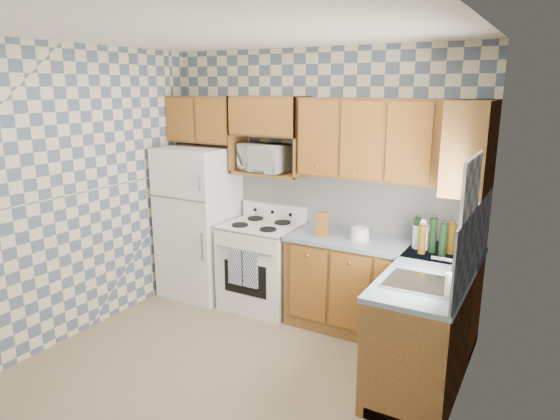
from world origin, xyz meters
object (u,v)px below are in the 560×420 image
object	(u,v)px
refrigerator	(199,222)
stove_body	(262,266)
electric_kettle	(422,237)
microwave	(266,158)

from	to	relation	value
refrigerator	stove_body	size ratio (longest dim) A/B	1.87
refrigerator	electric_kettle	bearing A→B (deg)	1.27
refrigerator	microwave	world-z (taller)	microwave
stove_body	electric_kettle	xyz separation A→B (m)	(1.66, 0.03, 0.57)
stove_body	microwave	world-z (taller)	microwave
electric_kettle	refrigerator	bearing A→B (deg)	-178.73
stove_body	microwave	xyz separation A→B (m)	(-0.05, 0.18, 1.15)
refrigerator	stove_body	world-z (taller)	refrigerator
microwave	electric_kettle	distance (m)	1.81
microwave	refrigerator	bearing A→B (deg)	-157.78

